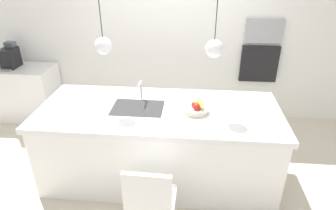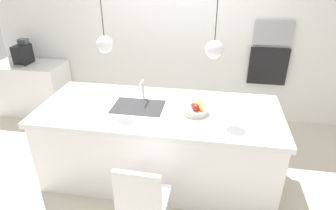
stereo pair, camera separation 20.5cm
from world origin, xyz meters
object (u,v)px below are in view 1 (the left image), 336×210
(fruit_bowl, at_px, (196,108))
(coffee_machine, at_px, (10,57))
(chair_near, at_px, (150,202))
(microwave, at_px, (264,31))
(oven, at_px, (259,64))

(fruit_bowl, height_order, coffee_machine, coffee_machine)
(fruit_bowl, bearing_deg, coffee_machine, 155.14)
(chair_near, bearing_deg, fruit_bowl, 68.49)
(chair_near, bearing_deg, coffee_machine, 137.96)
(coffee_machine, xyz_separation_m, chair_near, (2.49, -2.25, -0.49))
(microwave, xyz_separation_m, chair_near, (-1.32, -2.54, -0.91))
(coffee_machine, distance_m, chair_near, 3.39)
(microwave, height_order, chair_near, microwave)
(microwave, height_order, oven, microwave)
(fruit_bowl, xyz_separation_m, microwave, (0.96, 1.62, 0.46))
(fruit_bowl, xyz_separation_m, oven, (0.96, 1.62, -0.04))
(coffee_machine, relative_size, microwave, 0.70)
(coffee_machine, relative_size, chair_near, 0.42)
(coffee_machine, bearing_deg, microwave, 4.46)
(fruit_bowl, height_order, chair_near, fruit_bowl)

